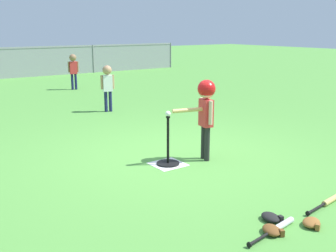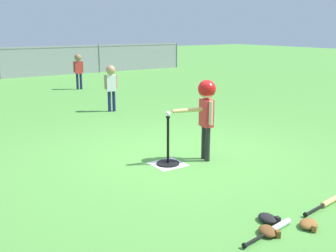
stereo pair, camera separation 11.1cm
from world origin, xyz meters
The scene contains 12 objects.
ground_plane centered at (0.00, 0.00, 0.00)m, with size 60.00×60.00×0.00m, color #51933D.
home_plate centered at (-0.35, -0.23, 0.00)m, with size 0.44×0.44×0.01m, color white.
batting_tee centered at (-0.35, -0.23, 0.11)m, with size 0.32×0.32×0.68m.
baseball_on_tee centered at (-0.35, -0.23, 0.72)m, with size 0.07×0.07×0.07m, color white.
batter_child centered at (0.20, -0.36, 0.82)m, with size 0.63×0.32×1.16m.
fielder_deep_center centered at (0.68, 3.54, 0.67)m, with size 0.30×0.21×1.04m.
fielder_near_left centered at (1.41, 7.17, 0.69)m, with size 0.31×0.21×1.08m.
spare_bat_silver centered at (-0.63, -2.39, 0.03)m, with size 0.71×0.15×0.06m.
spare_bat_wood centered at (0.29, -2.31, 0.03)m, with size 0.69×0.14×0.06m.
glove_by_plate centered at (-0.52, -2.21, 0.04)m, with size 0.21×0.25×0.07m.
glove_tossed_aside centered at (-0.71, -2.40, 0.04)m, with size 0.25×0.27×0.07m.
glove_outfield_drop centered at (-0.29, -2.52, 0.04)m, with size 0.27×0.24×0.07m.
Camera 1 is at (-3.50, -4.64, 1.86)m, focal length 43.77 mm.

